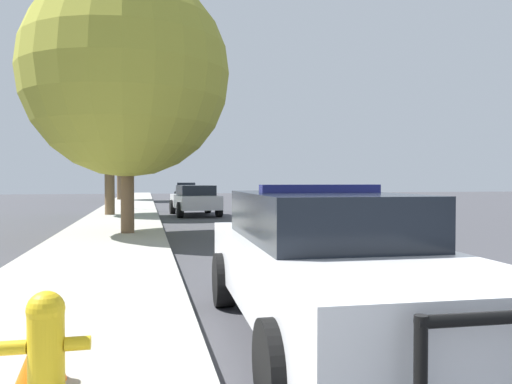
# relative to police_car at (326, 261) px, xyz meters

# --- Properties ---
(ground_plane) EXTENTS (110.00, 110.00, 0.00)m
(ground_plane) POSITION_rel_police_car_xyz_m (2.31, 0.32, -0.80)
(ground_plane) COLOR #3D3D42
(sidewalk_left) EXTENTS (3.00, 110.00, 0.13)m
(sidewalk_left) POSITION_rel_police_car_xyz_m (-2.79, 0.32, -0.74)
(sidewalk_left) COLOR #A3A099
(sidewalk_left) RESTS_ON ground_plane
(police_car) EXTENTS (2.15, 5.22, 1.61)m
(police_car) POSITION_rel_police_car_xyz_m (0.00, 0.00, 0.00)
(police_car) COLOR white
(police_car) RESTS_ON ground_plane
(fire_hydrant) EXTENTS (0.61, 0.27, 0.73)m
(fire_hydrant) POSITION_rel_police_car_xyz_m (-2.54, -1.11, -0.29)
(fire_hydrant) COLOR gold
(fire_hydrant) RESTS_ON sidewalk_left
(traffic_light) EXTENTS (4.26, 0.35, 5.11)m
(traffic_light) POSITION_rel_police_car_xyz_m (-1.12, 22.00, 2.97)
(traffic_light) COLOR #424247
(traffic_light) RESTS_ON sidewalk_left
(car_background_midblock) EXTENTS (2.20, 4.36, 1.40)m
(car_background_midblock) POSITION_rel_police_car_xyz_m (0.40, 18.25, -0.06)
(car_background_midblock) COLOR #B7B7BC
(car_background_midblock) RESTS_ON ground_plane
(car_background_distant) EXTENTS (2.10, 4.52, 1.42)m
(car_background_distant) POSITION_rel_police_car_xyz_m (1.42, 36.24, -0.04)
(car_background_distant) COLOR #B7B7BC
(car_background_distant) RESTS_ON ground_plane
(tree_sidewalk_near) EXTENTS (5.87, 5.87, 7.48)m
(tree_sidewalk_near) POSITION_rel_police_car_xyz_m (-2.34, 9.87, 3.86)
(tree_sidewalk_near) COLOR brown
(tree_sidewalk_near) RESTS_ON sidewalk_left
(tree_sidewalk_far) EXTENTS (4.68, 4.68, 7.79)m
(tree_sidewalk_far) POSITION_rel_police_car_xyz_m (-3.81, 34.84, 4.76)
(tree_sidewalk_far) COLOR brown
(tree_sidewalk_far) RESTS_ON sidewalk_left
(tree_sidewalk_mid) EXTENTS (4.64, 4.64, 6.70)m
(tree_sidewalk_mid) POSITION_rel_police_car_xyz_m (-3.37, 17.76, 3.69)
(tree_sidewalk_mid) COLOR brown
(tree_sidewalk_mid) RESTS_ON sidewalk_left
(traffic_cone) EXTENTS (0.37, 0.37, 0.46)m
(traffic_cone) POSITION_rel_police_car_xyz_m (-2.61, -0.90, -0.45)
(traffic_cone) COLOR orange
(traffic_cone) RESTS_ON sidewalk_left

